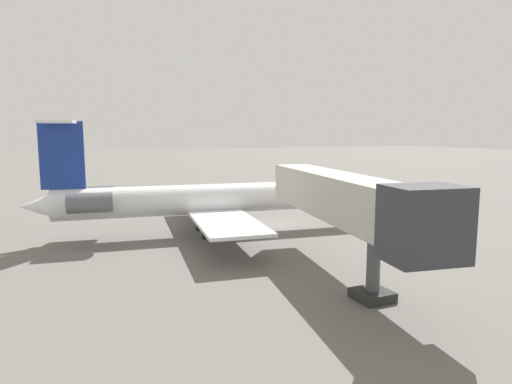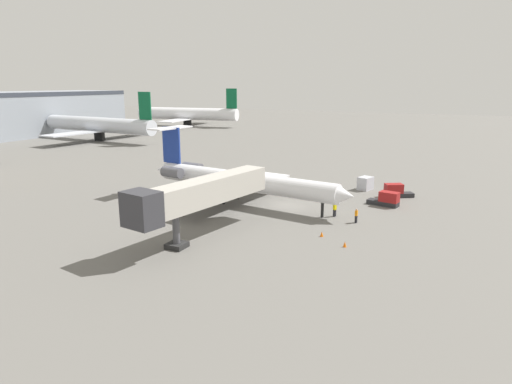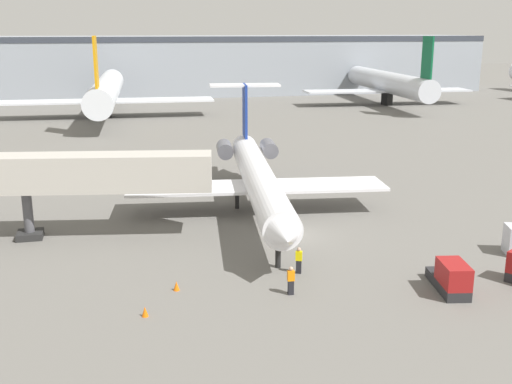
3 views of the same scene
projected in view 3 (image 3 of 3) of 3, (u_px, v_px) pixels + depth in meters
ground_plane at (294, 236)px, 45.20m from camera, size 400.00×400.00×0.10m
regional_jet at (257, 174)px, 50.54m from camera, size 21.53×31.18×9.47m
jet_bridge at (66, 174)px, 43.65m from camera, size 18.63×6.08×6.42m
ground_crew_marshaller at (291, 280)px, 35.01m from camera, size 0.41×0.28×1.69m
ground_crew_loader at (299, 260)px, 38.07m from camera, size 0.47×0.40×1.69m
baggage_tug_lead at (451, 278)px, 35.36m from camera, size 2.15×4.20×1.90m
traffic_cone_near at (145, 312)px, 32.47m from camera, size 0.36×0.36×0.55m
traffic_cone_mid at (176, 286)px, 35.71m from camera, size 0.36×0.36×0.55m
terminal_building at (162, 65)px, 141.05m from camera, size 150.47×22.01×13.06m
parked_airliner_centre at (106, 91)px, 104.08m from camera, size 36.28×43.02×13.76m
parked_airliner_east_mid at (388, 83)px, 121.44m from camera, size 33.45×39.56×13.49m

